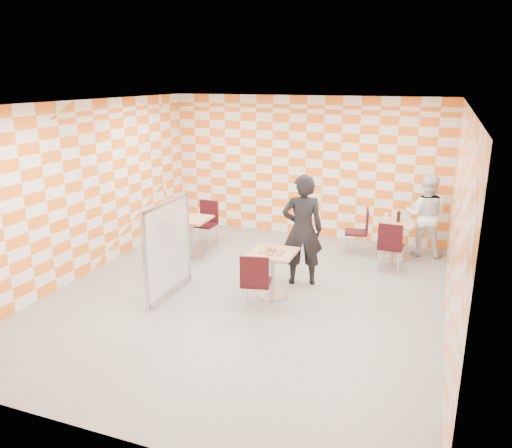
{
  "coord_description": "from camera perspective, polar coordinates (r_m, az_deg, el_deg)",
  "views": [
    {
      "loc": [
        2.72,
        -6.82,
        3.36
      ],
      "look_at": [
        0.1,
        0.2,
        1.15
      ],
      "focal_mm": 35.0,
      "sensor_mm": 36.0,
      "label": 1
    }
  ],
  "objects": [
    {
      "name": "chair_main_front",
      "position": [
        7.29,
        -0.07,
        -6.3
      ],
      "size": [
        0.5,
        0.51,
        0.92
      ],
      "color": "black",
      "rests_on": "ground"
    },
    {
      "name": "partition",
      "position": [
        7.92,
        -10.02,
        -2.76
      ],
      "size": [
        0.08,
        1.38,
        1.55
      ],
      "color": "white",
      "rests_on": "ground"
    },
    {
      "name": "empty_table",
      "position": [
        9.76,
        -7.4,
        -0.68
      ],
      "size": [
        0.7,
        0.7,
        0.75
      ],
      "color": "tan",
      "rests_on": "ground"
    },
    {
      "name": "chair_empty_near",
      "position": [
        9.2,
        -9.98,
        -1.64
      ],
      "size": [
        0.48,
        0.49,
        0.92
      ],
      "color": "black",
      "rests_on": "ground"
    },
    {
      "name": "chair_second_front",
      "position": [
        9.11,
        15.11,
        -2.15
      ],
      "size": [
        0.45,
        0.46,
        0.92
      ],
      "color": "black",
      "rests_on": "ground"
    },
    {
      "name": "sport_bottle",
      "position": [
        9.75,
        14.68,
        0.9
      ],
      "size": [
        0.06,
        0.06,
        0.2
      ],
      "color": "white",
      "rests_on": "second_table"
    },
    {
      "name": "pizza_on_foil",
      "position": [
        7.76,
        1.88,
        -3.09
      ],
      "size": [
        0.4,
        0.4,
        0.04
      ],
      "color": "silver",
      "rests_on": "main_table"
    },
    {
      "name": "main_table",
      "position": [
        7.87,
        1.9,
        -4.83
      ],
      "size": [
        0.7,
        0.7,
        0.75
      ],
      "color": "tan",
      "rests_on": "ground"
    },
    {
      "name": "room_shell",
      "position": [
        8.07,
        0.19,
        3.1
      ],
      "size": [
        7.0,
        7.0,
        7.0
      ],
      "color": "gray",
      "rests_on": "ground"
    },
    {
      "name": "soda_bottle",
      "position": [
        9.7,
        15.98,
        0.81
      ],
      "size": [
        0.07,
        0.07,
        0.23
      ],
      "color": "black",
      "rests_on": "second_table"
    },
    {
      "name": "man_white",
      "position": [
        10.15,
        18.83,
        0.94
      ],
      "size": [
        0.82,
        0.66,
        1.6
      ],
      "primitive_type": "imported",
      "rotation": [
        0.0,
        0.0,
        3.08
      ],
      "color": "white",
      "rests_on": "ground"
    },
    {
      "name": "man_dark",
      "position": [
        8.27,
        5.32,
        -0.69
      ],
      "size": [
        0.79,
        0.65,
        1.87
      ],
      "primitive_type": "imported",
      "rotation": [
        0.0,
        0.0,
        3.48
      ],
      "color": "black",
      "rests_on": "ground"
    },
    {
      "name": "chair_second_side",
      "position": [
        9.9,
        11.91,
        -0.45
      ],
      "size": [
        0.5,
        0.49,
        0.92
      ],
      "color": "black",
      "rests_on": "ground"
    },
    {
      "name": "second_table",
      "position": [
        9.77,
        15.38,
        -1.14
      ],
      "size": [
        0.7,
        0.7,
        0.75
      ],
      "color": "tan",
      "rests_on": "ground"
    },
    {
      "name": "chair_empty_far",
      "position": [
        10.33,
        -5.64,
        0.54
      ],
      "size": [
        0.43,
        0.44,
        0.92
      ],
      "color": "black",
      "rests_on": "ground"
    }
  ]
}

